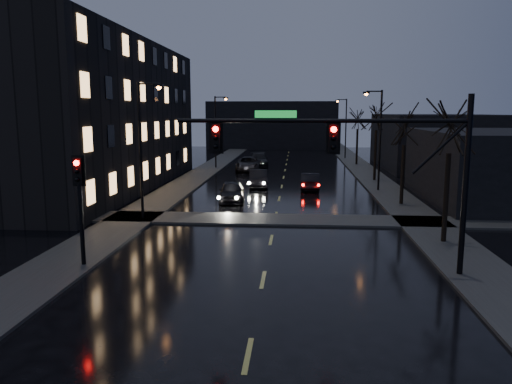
% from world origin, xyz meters
% --- Properties ---
extents(sidewalk_left, '(3.00, 140.00, 0.12)m').
position_xyz_m(sidewalk_left, '(-8.50, 35.00, 0.06)').
color(sidewalk_left, '#2D2D2B').
rests_on(sidewalk_left, ground).
extents(sidewalk_right, '(3.00, 140.00, 0.12)m').
position_xyz_m(sidewalk_right, '(8.50, 35.00, 0.06)').
color(sidewalk_right, '#2D2D2B').
rests_on(sidewalk_right, ground).
extents(sidewalk_cross, '(40.00, 3.00, 0.12)m').
position_xyz_m(sidewalk_cross, '(0.00, 18.50, 0.06)').
color(sidewalk_cross, '#2D2D2B').
rests_on(sidewalk_cross, ground).
extents(apartment_block, '(12.00, 30.00, 12.00)m').
position_xyz_m(apartment_block, '(-16.50, 30.00, 6.00)').
color(apartment_block, black).
rests_on(apartment_block, ground).
extents(commercial_right_near, '(10.00, 14.00, 5.00)m').
position_xyz_m(commercial_right_near, '(15.50, 26.00, 2.50)').
color(commercial_right_near, black).
rests_on(commercial_right_near, ground).
extents(commercial_right_far, '(12.00, 18.00, 6.00)m').
position_xyz_m(commercial_right_far, '(17.00, 48.00, 3.00)').
color(commercial_right_far, black).
rests_on(commercial_right_far, ground).
extents(far_block, '(22.00, 10.00, 8.00)m').
position_xyz_m(far_block, '(-3.00, 78.00, 4.00)').
color(far_block, black).
rests_on(far_block, ground).
extents(signal_mast, '(11.11, 0.41, 7.00)m').
position_xyz_m(signal_mast, '(3.85, 9.00, 4.87)').
color(signal_mast, black).
rests_on(signal_mast, ground).
extents(signal_pole_left, '(0.35, 0.41, 4.53)m').
position_xyz_m(signal_pole_left, '(-7.50, 8.99, 3.01)').
color(signal_pole_left, black).
rests_on(signal_pole_left, ground).
extents(tree_near, '(3.52, 3.52, 8.08)m').
position_xyz_m(tree_near, '(8.40, 14.00, 6.22)').
color(tree_near, black).
rests_on(tree_near, ground).
extents(tree_mid_a, '(3.30, 3.30, 7.58)m').
position_xyz_m(tree_mid_a, '(8.40, 24.00, 5.83)').
color(tree_mid_a, black).
rests_on(tree_mid_a, ground).
extents(tree_mid_b, '(3.74, 3.74, 8.59)m').
position_xyz_m(tree_mid_b, '(8.40, 36.00, 6.61)').
color(tree_mid_b, black).
rests_on(tree_mid_b, ground).
extents(tree_far, '(3.43, 3.43, 7.88)m').
position_xyz_m(tree_far, '(8.40, 50.00, 6.06)').
color(tree_far, black).
rests_on(tree_far, ground).
extents(streetlight_l_near, '(1.53, 0.28, 8.00)m').
position_xyz_m(streetlight_l_near, '(-7.58, 18.00, 4.77)').
color(streetlight_l_near, black).
rests_on(streetlight_l_near, ground).
extents(streetlight_l_far, '(1.53, 0.28, 8.00)m').
position_xyz_m(streetlight_l_far, '(-7.58, 45.00, 4.77)').
color(streetlight_l_far, black).
rests_on(streetlight_l_far, ground).
extents(streetlight_r_mid, '(1.53, 0.28, 8.00)m').
position_xyz_m(streetlight_r_mid, '(7.58, 30.00, 4.77)').
color(streetlight_r_mid, black).
rests_on(streetlight_r_mid, ground).
extents(streetlight_r_far, '(1.53, 0.28, 8.00)m').
position_xyz_m(streetlight_r_far, '(7.58, 58.00, 4.77)').
color(streetlight_r_far, black).
rests_on(streetlight_r_far, ground).
extents(oncoming_car_a, '(2.09, 4.42, 1.46)m').
position_xyz_m(oncoming_car_a, '(-3.33, 24.48, 0.73)').
color(oncoming_car_a, black).
rests_on(oncoming_car_a, ground).
extents(oncoming_car_b, '(1.92, 4.51, 1.45)m').
position_xyz_m(oncoming_car_b, '(-1.98, 31.58, 0.72)').
color(oncoming_car_b, black).
rests_on(oncoming_car_b, ground).
extents(oncoming_car_c, '(2.66, 5.55, 1.53)m').
position_xyz_m(oncoming_car_c, '(-3.92, 43.08, 0.76)').
color(oncoming_car_c, black).
rests_on(oncoming_car_c, ground).
extents(oncoming_car_d, '(2.65, 5.49, 1.54)m').
position_xyz_m(oncoming_car_d, '(-3.14, 47.38, 0.77)').
color(oncoming_car_d, black).
rests_on(oncoming_car_d, ground).
extents(lead_car, '(1.57, 4.26, 1.39)m').
position_xyz_m(lead_car, '(2.36, 30.46, 0.70)').
color(lead_car, black).
rests_on(lead_car, ground).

